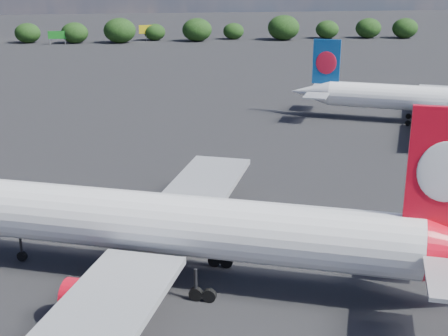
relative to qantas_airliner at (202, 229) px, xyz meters
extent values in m
plane|color=black|center=(-13.11, 55.03, -5.03)|extent=(500.00, 500.00, 0.00)
cylinder|color=white|center=(-1.65, 0.64, 0.16)|extent=(38.67, 19.17, 5.19)
cube|color=red|center=(17.71, -6.90, 6.81)|extent=(5.51, 2.56, 9.35)
ellipsoid|color=white|center=(17.60, -7.19, 6.63)|extent=(4.14, 1.78, 4.78)
ellipsoid|color=white|center=(17.82, -6.61, 6.63)|extent=(4.14, 1.78, 4.78)
cube|color=#A2A4AA|center=(20.75, -1.96, 0.58)|extent=(6.62, 7.51, 0.31)
cube|color=#A2A4AA|center=(-8.49, -11.19, -1.50)|extent=(13.84, 21.81, 0.57)
cube|color=#A2A4AA|center=(1.32, 13.98, -1.50)|extent=(13.84, 21.81, 0.57)
cylinder|color=red|center=(-8.54, -5.59, -2.85)|extent=(5.86, 4.50, 2.80)
cube|color=#A2A4AA|center=(-8.54, -5.59, -2.12)|extent=(2.24, 1.12, 1.25)
cylinder|color=red|center=(-2.50, 9.90, -2.85)|extent=(5.86, 4.50, 2.80)
cube|color=#A2A4AA|center=(-2.50, 9.90, -2.12)|extent=(2.24, 1.12, 1.25)
cylinder|color=black|center=(-0.84, -3.02, -3.47)|extent=(0.38, 0.38, 2.60)
cylinder|color=black|center=(-0.84, -3.02, -4.46)|extent=(1.23, 0.85, 1.14)
cylinder|color=black|center=(0.22, -3.43, -4.46)|extent=(1.23, 0.85, 1.14)
cylinder|color=black|center=(1.42, 2.79, -3.47)|extent=(0.38, 0.38, 2.60)
cylinder|color=black|center=(1.42, 2.79, -4.46)|extent=(1.23, 0.85, 1.14)
cylinder|color=black|center=(2.48, 2.38, -4.46)|extent=(1.23, 0.85, 1.14)
cylinder|color=black|center=(-16.17, 6.30, -3.52)|extent=(0.32, 0.32, 2.60)
cylinder|color=black|center=(-16.17, 6.30, -4.56)|extent=(1.00, 0.68, 0.93)
cylinder|color=white|center=(43.88, 50.63, -0.70)|extent=(31.72, 17.65, 4.33)
cone|color=white|center=(25.77, 58.93, -0.70)|extent=(8.10, 6.82, 4.33)
cube|color=navy|center=(28.14, 57.85, 4.84)|extent=(4.51, 2.38, 7.79)
ellipsoid|color=red|center=(28.03, 57.61, 4.69)|extent=(3.38, 1.67, 3.98)
ellipsoid|color=red|center=(28.24, 58.08, 4.69)|extent=(3.38, 1.67, 3.98)
cube|color=#A2A4AA|center=(25.36, 53.88, -0.35)|extent=(5.71, 6.35, 0.26)
cube|color=#A2A4AA|center=(29.33, 62.54, -0.35)|extent=(5.71, 6.35, 0.26)
cube|color=#A2A4AA|center=(40.76, 39.67, -2.09)|extent=(12.34, 18.09, 0.48)
cube|color=#A2A4AA|center=(50.14, 60.14, -2.09)|extent=(12.34, 18.09, 0.48)
cylinder|color=#A2A4AA|center=(44.14, 42.88, -3.21)|extent=(4.91, 3.93, 2.34)
cube|color=#A2A4AA|center=(44.14, 42.88, -2.61)|extent=(1.84, 1.03, 1.04)
cylinder|color=#A2A4AA|center=(49.91, 55.48, -3.21)|extent=(4.91, 3.93, 2.34)
cube|color=#A2A4AA|center=(49.91, 55.48, -2.61)|extent=(1.84, 1.03, 1.04)
cylinder|color=black|center=(41.22, 48.99, -3.73)|extent=(0.32, 0.32, 2.16)
cylinder|color=black|center=(41.22, 48.99, -4.55)|extent=(1.03, 0.75, 0.95)
cylinder|color=black|center=(40.35, 49.38, -4.55)|extent=(1.03, 0.75, 0.95)
cylinder|color=black|center=(43.39, 53.71, -3.73)|extent=(0.32, 0.32, 2.16)
cylinder|color=black|center=(43.39, 53.71, -4.55)|extent=(1.03, 0.75, 0.95)
cylinder|color=black|center=(42.52, 54.11, -4.55)|extent=(1.03, 0.75, 0.95)
cube|color=#156C1B|center=(-31.11, 171.03, -1.83)|extent=(6.00, 0.30, 2.60)
cylinder|color=gray|center=(-33.61, 171.03, -4.03)|extent=(0.20, 0.20, 2.00)
cylinder|color=gray|center=(-28.61, 171.03, -4.03)|extent=(0.20, 0.20, 2.00)
cube|color=gold|center=(-1.11, 177.03, -1.03)|extent=(5.00, 0.30, 3.00)
cylinder|color=gray|center=(-1.11, 177.03, -3.78)|extent=(0.30, 0.30, 2.50)
ellipsoid|color=black|center=(-41.61, 176.76, -1.65)|extent=(8.78, 7.43, 6.76)
ellipsoid|color=black|center=(-25.51, 173.66, -1.49)|extent=(9.20, 7.78, 7.07)
ellipsoid|color=black|center=(-10.21, 172.28, -0.79)|extent=(11.02, 9.32, 8.47)
ellipsoid|color=black|center=(1.91, 178.22, -2.12)|extent=(7.57, 6.41, 5.82)
ellipsoid|color=black|center=(16.56, 173.32, -1.02)|extent=(10.42, 8.82, 8.02)
ellipsoid|color=black|center=(30.17, 177.75, -2.12)|extent=(7.56, 6.40, 5.82)
ellipsoid|color=black|center=(47.47, 172.86, -0.64)|extent=(11.42, 9.66, 8.78)
ellipsoid|color=black|center=(64.29, 175.24, -1.76)|extent=(8.49, 7.19, 6.53)
ellipsoid|color=black|center=(79.58, 174.48, -1.42)|extent=(9.40, 7.95, 7.23)
ellipsoid|color=black|center=(92.73, 172.33, -1.40)|extent=(9.44, 7.99, 7.26)
camera|label=1|loc=(-4.81, -48.17, 21.38)|focal=50.00mm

